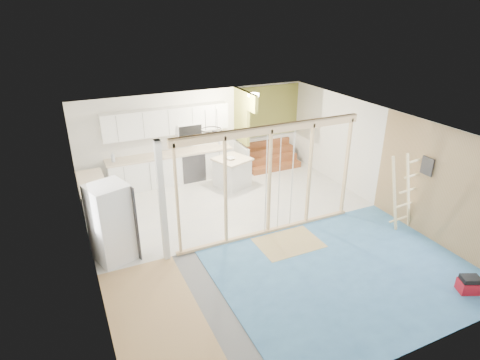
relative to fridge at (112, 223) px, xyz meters
name	(u,v)px	position (x,y,z in m)	size (l,w,h in m)	color
room	(257,184)	(3.05, -0.45, 0.46)	(7.01, 8.01, 2.61)	slate
floor_overlays	(258,233)	(3.13, -0.39, -0.83)	(7.00, 8.00, 0.03)	silver
stud_frame	(247,174)	(2.81, -0.45, 0.75)	(4.66, 0.14, 2.60)	#CFB57E
base_cabinets	(150,176)	(1.45, 2.91, -0.38)	(4.45, 2.24, 0.93)	white
upper_cabinets	(169,122)	(2.21, 3.37, 0.98)	(3.60, 0.41, 0.85)	white
green_partition	(261,140)	(5.10, 3.21, 0.10)	(2.25, 1.51, 2.60)	olive
pot_rack	(211,132)	(2.75, 1.44, 1.15)	(0.52, 0.52, 0.72)	black
sheathing_panel	(449,191)	(6.53, -2.45, 0.46)	(0.02, 4.00, 2.60)	tan
electrical_panel	(427,166)	(6.48, -1.85, 0.81)	(0.04, 0.30, 0.40)	#36363B
ceiling_light	(253,95)	(4.45, 2.55, 1.70)	(0.32, 0.32, 0.08)	#FFEABF
fridge	(112,223)	(0.00, 0.00, 0.00)	(0.93, 0.90, 1.68)	white
island	(232,173)	(3.65, 2.25, -0.41)	(1.14, 1.14, 0.87)	silver
bowl	(231,158)	(3.58, 2.20, 0.06)	(0.24, 0.24, 0.06)	silver
soap_bottle_a	(113,157)	(0.55, 3.23, 0.23)	(0.11, 0.11, 0.28)	#B4BCC9
soap_bottle_b	(220,142)	(3.75, 3.36, 0.17)	(0.08, 0.08, 0.17)	white
toolbox	(469,285)	(5.69, -3.85, -0.68)	(0.44, 0.39, 0.34)	#A50F1A
ladder	(403,192)	(6.20, -1.59, 0.12)	(1.01, 0.13, 1.89)	beige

